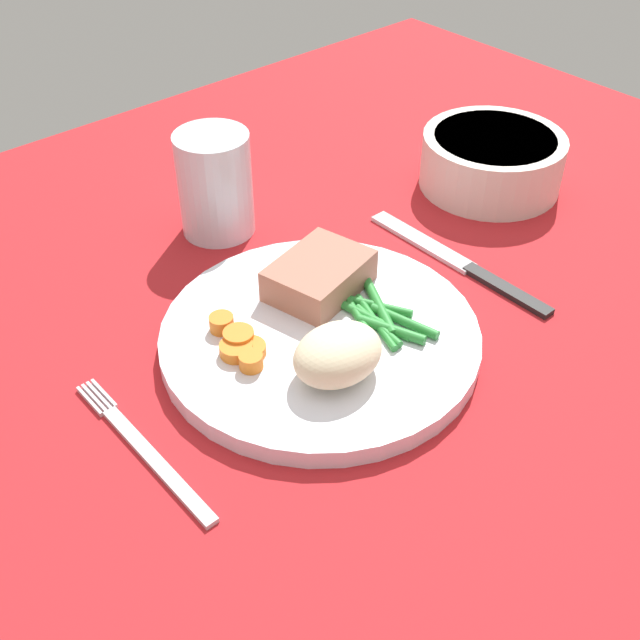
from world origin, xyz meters
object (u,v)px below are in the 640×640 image
object	(u,v)px
dinner_plate	(320,337)
water_glass	(216,191)
meat_portion	(319,276)
fork	(144,449)
salad_bowl	(492,158)
knife	(461,264)

from	to	relation	value
dinner_plate	water_glass	world-z (taller)	water_glass
water_glass	meat_portion	bearing A→B (deg)	-91.44
fork	water_glass	size ratio (longest dim) A/B	1.68
fork	water_glass	bearing A→B (deg)	41.23
meat_portion	salad_bowl	xyz separation A→B (cm)	(26.41, 3.33, 0.12)
knife	water_glass	distance (cm)	23.61
knife	water_glass	size ratio (longest dim) A/B	2.08
salad_bowl	knife	bearing A→B (deg)	-149.90
dinner_plate	fork	size ratio (longest dim) A/B	1.52
fork	water_glass	world-z (taller)	water_glass
meat_portion	knife	xyz separation A→B (cm)	(13.29, -4.27, -2.81)
dinner_plate	meat_portion	distance (cm)	5.70
dinner_plate	meat_portion	world-z (taller)	meat_portion
knife	salad_bowl	size ratio (longest dim) A/B	1.42
meat_portion	water_glass	bearing A→B (deg)	88.56
dinner_plate	knife	distance (cm)	16.73
meat_portion	salad_bowl	world-z (taller)	salad_bowl
knife	salad_bowl	bearing A→B (deg)	27.82
knife	water_glass	xyz separation A→B (cm)	(-12.91, 19.36, 3.99)
salad_bowl	water_glass	bearing A→B (deg)	155.70
meat_portion	salad_bowl	size ratio (longest dim) A/B	0.58
knife	salad_bowl	distance (cm)	15.44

